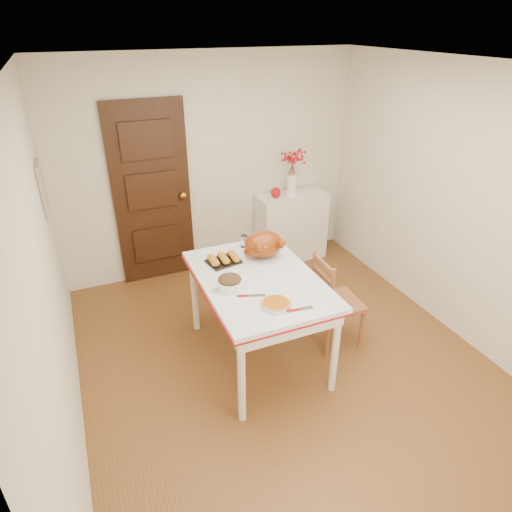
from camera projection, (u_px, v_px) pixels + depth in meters
name	position (u px, v px, depth m)	size (l,w,h in m)	color
floor	(284.00, 360.00, 4.10)	(3.50, 4.00, 0.00)	brown
ceiling	(295.00, 65.00, 2.92)	(3.50, 4.00, 0.00)	white
wall_back	(210.00, 168.00, 5.13)	(3.50, 0.00, 2.50)	silver
wall_front	(501.00, 426.00, 1.88)	(3.50, 0.00, 2.50)	silver
wall_left	(48.00, 283.00, 2.91)	(0.00, 4.00, 2.50)	silver
wall_right	(458.00, 205.00, 4.11)	(0.00, 4.00, 2.50)	silver
door_back	(152.00, 195.00, 4.97)	(0.85, 0.06, 2.06)	black
photo_board	(43.00, 189.00, 3.77)	(0.03, 0.35, 0.45)	beige
sideboard	(291.00, 227.00, 5.67)	(0.86, 0.38, 0.86)	silver
kitchen_table	(258.00, 319.00, 3.95)	(0.97, 1.42, 0.85)	silver
chair_oak	(338.00, 301.00, 4.12)	(0.41, 0.41, 0.93)	#995531
berry_vase	(292.00, 174.00, 5.34)	(0.28, 0.28, 0.54)	white
apple	(276.00, 193.00, 5.36)	(0.12, 0.12, 0.12)	#AC0D0E
turkey_platter	(263.00, 246.00, 3.98)	(0.41, 0.33, 0.26)	#933108
pumpkin_pie	(276.00, 303.00, 3.37)	(0.23, 0.23, 0.05)	#AB520D
stuffing_dish	(230.00, 282.00, 3.58)	(0.28, 0.22, 0.11)	#4A3519
rolls_tray	(224.00, 259.00, 3.96)	(0.28, 0.22, 0.07)	#B7801E
pie_server	(300.00, 309.00, 3.33)	(0.21, 0.06, 0.01)	silver
carving_knife	(251.00, 295.00, 3.49)	(0.23, 0.05, 0.01)	silver
drinking_glass	(244.00, 241.00, 4.22)	(0.07, 0.07, 0.12)	white
shaker_pair	(265.00, 241.00, 4.26)	(0.08, 0.03, 0.08)	white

